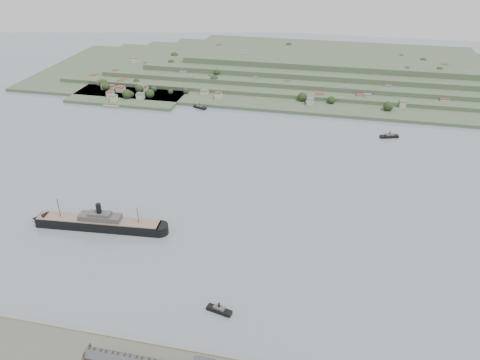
# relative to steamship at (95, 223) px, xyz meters

# --- Properties ---
(ground) EXTENTS (1400.00, 1400.00, 0.00)m
(ground) POSITION_rel_steamship_xyz_m (95.83, 48.11, -5.03)
(ground) COLOR slate
(ground) RESTS_ON ground
(far_peninsula) EXTENTS (760.00, 309.00, 30.00)m
(far_peninsula) POSITION_rel_steamship_xyz_m (123.74, 441.21, 6.85)
(far_peninsula) COLOR #3B5035
(far_peninsula) RESTS_ON ground
(steamship) EXTENTS (113.57, 21.81, 27.23)m
(steamship) POSITION_rel_steamship_xyz_m (0.00, 0.00, 0.00)
(steamship) COLOR black
(steamship) RESTS_ON ground
(tugboat) EXTENTS (17.10, 7.99, 7.44)m
(tugboat) POSITION_rel_steamship_xyz_m (118.87, -66.93, -3.21)
(tugboat) COLOR black
(tugboat) RESTS_ON ground
(ferry_west) EXTENTS (19.15, 11.85, 6.97)m
(ferry_west) POSITION_rel_steamship_xyz_m (4.01, 273.11, -3.35)
(ferry_west) COLOR black
(ferry_west) RESTS_ON ground
(ferry_east) EXTENTS (21.27, 12.01, 7.70)m
(ferry_east) POSITION_rel_steamship_xyz_m (237.89, 231.11, -3.17)
(ferry_east) COLOR black
(ferry_east) RESTS_ON ground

